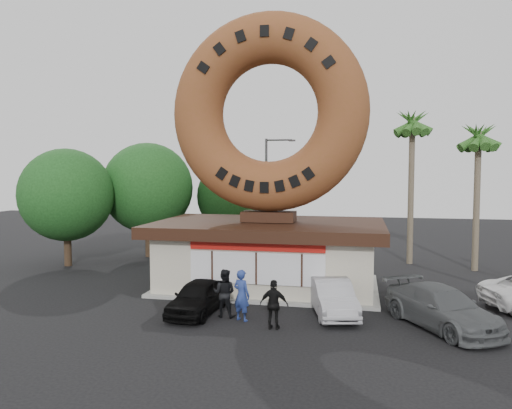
{
  "coord_description": "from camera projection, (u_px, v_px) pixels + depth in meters",
  "views": [
    {
      "loc": [
        4.36,
        -18.15,
        5.86
      ],
      "look_at": [
        -0.24,
        4.0,
        4.27
      ],
      "focal_mm": 35.0,
      "sensor_mm": 36.0,
      "label": 1
    }
  ],
  "objects": [
    {
      "name": "ground",
      "position": [
        241.0,
        323.0,
        19.02
      ],
      "size": [
        90.0,
        90.0,
        0.0
      ],
      "primitive_type": "plane",
      "color": "black",
      "rests_on": "ground"
    },
    {
      "name": "donut_shop",
      "position": [
        269.0,
        252.0,
        24.74
      ],
      "size": [
        11.2,
        7.2,
        3.8
      ],
      "color": "beige",
      "rests_on": "ground"
    },
    {
      "name": "giant_donut",
      "position": [
        269.0,
        113.0,
        24.28
      ],
      "size": [
        9.63,
        2.46,
        9.63
      ],
      "primitive_type": "torus",
      "rotation": [
        1.57,
        0.0,
        0.0
      ],
      "color": "brown",
      "rests_on": "donut_shop"
    },
    {
      "name": "tree_west",
      "position": [
        148.0,
        188.0,
        33.32
      ],
      "size": [
        6.0,
        6.0,
        7.65
      ],
      "color": "#473321",
      "rests_on": "ground"
    },
    {
      "name": "tree_mid",
      "position": [
        235.0,
        196.0,
        34.2
      ],
      "size": [
        5.2,
        5.2,
        6.63
      ],
      "color": "#473321",
      "rests_on": "ground"
    },
    {
      "name": "tree_far",
      "position": [
        66.0,
        195.0,
        30.14
      ],
      "size": [
        5.6,
        5.6,
        7.14
      ],
      "color": "#473321",
      "rests_on": "ground"
    },
    {
      "name": "palm_near",
      "position": [
        412.0,
        128.0,
        30.58
      ],
      "size": [
        2.6,
        2.6,
        9.75
      ],
      "color": "#726651",
      "rests_on": "ground"
    },
    {
      "name": "palm_far",
      "position": [
        479.0,
        141.0,
        28.47
      ],
      "size": [
        2.6,
        2.6,
        8.75
      ],
      "color": "#726651",
      "rests_on": "ground"
    },
    {
      "name": "street_lamp",
      "position": [
        268.0,
        189.0,
        34.71
      ],
      "size": [
        2.11,
        0.2,
        8.0
      ],
      "color": "#59595E",
      "rests_on": "ground"
    },
    {
      "name": "person_left",
      "position": [
        242.0,
        295.0,
        19.32
      ],
      "size": [
        0.86,
        0.74,
        2.0
      ],
      "primitive_type": "imported",
      "rotation": [
        0.0,
        0.0,
        2.71
      ],
      "color": "navy",
      "rests_on": "ground"
    },
    {
      "name": "person_center",
      "position": [
        224.0,
        293.0,
        19.82
      ],
      "size": [
        0.97,
        0.78,
        1.92
      ],
      "primitive_type": "imported",
      "rotation": [
        0.0,
        0.0,
        3.09
      ],
      "color": "black",
      "rests_on": "ground"
    },
    {
      "name": "person_right",
      "position": [
        274.0,
        305.0,
        18.26
      ],
      "size": [
        1.1,
        0.51,
        1.83
      ],
      "primitive_type": "imported",
      "rotation": [
        0.0,
        0.0,
        3.08
      ],
      "color": "black",
      "rests_on": "ground"
    },
    {
      "name": "car_black",
      "position": [
        198.0,
        297.0,
        20.3
      ],
      "size": [
        1.83,
        4.07,
        1.36
      ],
      "primitive_type": "imported",
      "rotation": [
        0.0,
        0.0,
        -0.06
      ],
      "color": "black",
      "rests_on": "ground"
    },
    {
      "name": "car_silver",
      "position": [
        333.0,
        297.0,
        20.19
      ],
      "size": [
        2.41,
        4.46,
        1.39
      ],
      "primitive_type": "imported",
      "rotation": [
        0.0,
        0.0,
        0.23
      ],
      "color": "#AEADB2",
      "rests_on": "ground"
    },
    {
      "name": "car_grey",
      "position": [
        442.0,
        308.0,
        18.45
      ],
      "size": [
        4.46,
        5.52,
        1.5
      ],
      "primitive_type": "imported",
      "rotation": [
        0.0,
        0.0,
        0.54
      ],
      "color": "#5A5D5F",
      "rests_on": "ground"
    }
  ]
}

